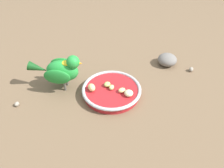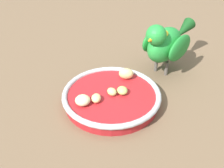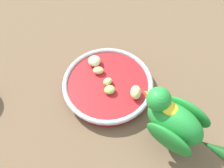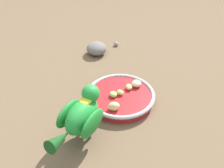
% 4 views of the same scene
% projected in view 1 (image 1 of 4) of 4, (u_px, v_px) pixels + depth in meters
% --- Properties ---
extents(ground_plane, '(4.00, 4.00, 0.00)m').
position_uv_depth(ground_plane, '(106.00, 92.00, 0.88)').
color(ground_plane, brown).
extents(feeding_bowl, '(0.23, 0.23, 0.03)m').
position_uv_depth(feeding_bowl, '(112.00, 91.00, 0.86)').
color(feeding_bowl, '#AD1E23').
rests_on(feeding_bowl, ground_plane).
extents(apple_piece_0, '(0.03, 0.03, 0.02)m').
position_uv_depth(apple_piece_0, '(112.00, 87.00, 0.85)').
color(apple_piece_0, '#C6D17A').
rests_on(apple_piece_0, feeding_bowl).
extents(apple_piece_1, '(0.04, 0.04, 0.02)m').
position_uv_depth(apple_piece_1, '(129.00, 93.00, 0.82)').
color(apple_piece_1, beige).
rests_on(apple_piece_1, feeding_bowl).
extents(apple_piece_2, '(0.03, 0.03, 0.02)m').
position_uv_depth(apple_piece_2, '(107.00, 84.00, 0.87)').
color(apple_piece_2, '#B2CC66').
rests_on(apple_piece_2, feeding_bowl).
extents(apple_piece_3, '(0.03, 0.04, 0.03)m').
position_uv_depth(apple_piece_3, '(92.00, 87.00, 0.84)').
color(apple_piece_3, '#E5C67F').
rests_on(apple_piece_3, feeding_bowl).
extents(apple_piece_4, '(0.03, 0.02, 0.02)m').
position_uv_depth(apple_piece_4, '(122.00, 90.00, 0.84)').
color(apple_piece_4, '#E5C67F').
rests_on(apple_piece_4, feeding_bowl).
extents(parrot, '(0.19, 0.16, 0.15)m').
position_uv_depth(parrot, '(61.00, 70.00, 0.85)').
color(parrot, '#59544C').
rests_on(parrot, ground_plane).
extents(rock_large, '(0.12, 0.12, 0.05)m').
position_uv_depth(rock_large, '(167.00, 60.00, 1.01)').
color(rock_large, slate).
rests_on(rock_large, ground_plane).
extents(pebble_0, '(0.03, 0.03, 0.02)m').
position_uv_depth(pebble_0, '(191.00, 69.00, 0.98)').
color(pebble_0, gray).
rests_on(pebble_0, ground_plane).
extents(pebble_1, '(0.02, 0.02, 0.02)m').
position_uv_depth(pebble_1, '(17.00, 104.00, 0.82)').
color(pebble_1, gray).
rests_on(pebble_1, ground_plane).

